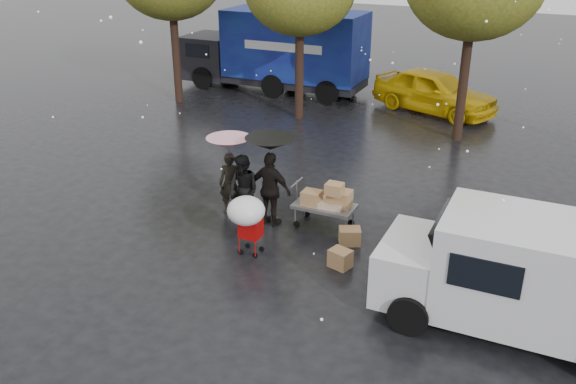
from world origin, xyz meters
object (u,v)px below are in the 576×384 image
at_px(white_van, 526,275).
at_px(person_pink, 230,184).
at_px(yellow_taxi, 435,91).
at_px(person_black, 271,189).
at_px(shopping_cart, 247,214).
at_px(vendor_cart, 328,200).
at_px(blue_truck, 277,51).

bearing_deg(white_van, person_pink, 164.01).
xyz_separation_m(person_pink, yellow_taxi, (2.70, 11.30, 0.04)).
distance_m(person_pink, person_black, 1.27).
xyz_separation_m(person_pink, shopping_cart, (1.47, -1.82, 0.26)).
xyz_separation_m(person_pink, vendor_cart, (2.56, 0.26, -0.08)).
relative_size(vendor_cart, white_van, 0.31).
distance_m(person_black, blue_truck, 13.21).
xyz_separation_m(shopping_cart, blue_truck, (-5.82, 13.57, 0.69)).
bearing_deg(white_van, blue_truck, 130.03).
bearing_deg(shopping_cart, person_pink, 129.00).
bearing_deg(shopping_cart, person_black, 97.73).
distance_m(person_pink, blue_truck, 12.57).
bearing_deg(person_pink, shopping_cart, -67.55).
bearing_deg(white_van, shopping_cart, 177.35).
bearing_deg(yellow_taxi, person_pink, -172.82).
bearing_deg(blue_truck, yellow_taxi, -3.70).
relative_size(vendor_cart, blue_truck, 0.18).
xyz_separation_m(vendor_cart, white_van, (4.71, -2.35, 0.43)).
height_order(person_pink, vendor_cart, person_pink).
relative_size(shopping_cart, blue_truck, 0.18).
bearing_deg(person_black, yellow_taxi, -89.35).
relative_size(person_black, shopping_cart, 1.30).
bearing_deg(person_pink, person_black, -25.00).
height_order(person_black, white_van, white_van).
relative_size(person_pink, person_black, 0.85).
xyz_separation_m(white_van, blue_truck, (-11.63, 13.84, 0.60)).
xyz_separation_m(person_black, white_van, (6.03, -1.90, 0.21)).
height_order(shopping_cart, yellow_taxi, yellow_taxi).
distance_m(person_black, yellow_taxi, 11.58).
height_order(person_black, yellow_taxi, person_black).
distance_m(vendor_cart, shopping_cart, 2.37).
bearing_deg(vendor_cart, white_van, -26.46).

